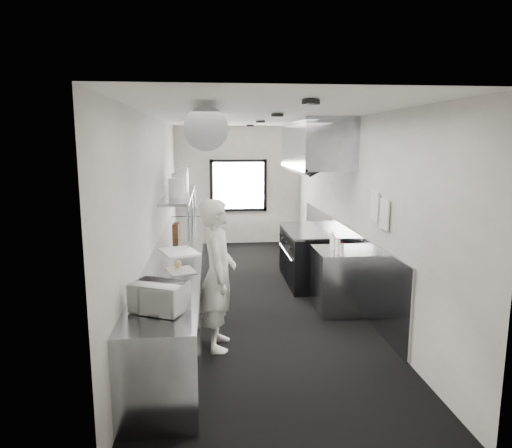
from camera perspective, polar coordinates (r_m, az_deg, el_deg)
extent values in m
cube|color=black|center=(7.46, -0.20, -8.93)|extent=(3.00, 8.00, 0.01)
cube|color=white|center=(7.06, -0.21, 13.09)|extent=(3.00, 8.00, 0.01)
cube|color=silver|center=(11.09, -2.19, 4.77)|extent=(3.00, 0.02, 2.80)
cube|color=silver|center=(3.26, 6.59, -8.48)|extent=(3.00, 0.02, 2.80)
cube|color=silver|center=(7.14, -12.27, 1.56)|extent=(0.02, 8.00, 2.80)
cube|color=silver|center=(7.42, 11.41, 1.90)|extent=(0.02, 8.00, 2.80)
cube|color=gray|center=(7.86, 10.42, -3.92)|extent=(0.03, 5.50, 1.10)
cylinder|color=gray|center=(7.42, -6.00, 10.96)|extent=(0.40, 6.40, 0.40)
cube|color=white|center=(11.05, -2.17, 4.75)|extent=(1.20, 0.03, 1.10)
cube|color=black|center=(11.03, -2.20, 7.73)|extent=(1.36, 0.03, 0.08)
cube|color=black|center=(11.14, -2.16, 1.81)|extent=(1.36, 0.03, 0.08)
cube|color=black|center=(11.05, -5.51, 4.71)|extent=(0.08, 0.03, 1.25)
cube|color=black|center=(11.13, 1.12, 4.79)|extent=(0.08, 0.03, 1.25)
cube|color=gray|center=(7.92, 7.36, 9.79)|extent=(0.80, 2.20, 0.80)
cube|color=gray|center=(7.85, 4.57, 6.99)|extent=(0.05, 2.20, 0.05)
cube|color=black|center=(7.91, 6.74, 7.34)|extent=(0.50, 2.10, 0.28)
cube|color=gray|center=(6.83, -9.51, -6.91)|extent=(0.70, 6.00, 0.90)
cube|color=gray|center=(8.08, -9.41, 3.71)|extent=(0.45, 3.00, 0.04)
cylinder|color=gray|center=(6.74, -8.37, -0.38)|extent=(0.04, 0.04, 0.66)
cylinder|color=gray|center=(8.12, -7.93, 1.42)|extent=(0.04, 0.04, 0.66)
cylinder|color=gray|center=(9.50, -7.62, 2.69)|extent=(0.04, 0.04, 0.66)
cube|color=black|center=(8.15, 6.71, -4.03)|extent=(0.85, 1.60, 0.90)
cube|color=gray|center=(8.05, 6.78, -0.79)|extent=(0.85, 1.60, 0.04)
cube|color=gray|center=(8.08, 3.86, -4.12)|extent=(0.03, 1.55, 0.80)
cylinder|color=gray|center=(8.05, 3.66, -3.44)|extent=(0.03, 1.30, 0.03)
cube|color=gray|center=(6.87, 10.03, -6.83)|extent=(0.65, 0.80, 0.90)
cube|color=gray|center=(10.42, -8.20, -0.96)|extent=(0.70, 1.20, 0.90)
cube|color=white|center=(6.26, 14.41, 2.13)|extent=(0.02, 0.28, 0.38)
cube|color=white|center=(5.94, 15.54, 1.18)|extent=(0.02, 0.28, 0.38)
imported|color=white|center=(5.48, -4.72, -6.25)|extent=(0.45, 0.67, 1.79)
imported|color=silver|center=(4.37, -11.88, -8.81)|extent=(0.55, 0.50, 0.27)
cylinder|color=#B0BEAF|center=(4.55, -12.98, -9.26)|extent=(0.17, 0.17, 0.09)
cylinder|color=#B0BEAF|center=(5.00, -12.68, -7.41)|extent=(0.15, 0.15, 0.10)
cube|color=beige|center=(5.66, -9.21, -5.72)|extent=(0.41, 0.46, 0.01)
cylinder|color=silver|center=(5.77, -9.61, -5.39)|extent=(0.22, 0.22, 0.01)
sphere|color=tan|center=(5.76, -9.62, -4.88)|extent=(0.09, 0.09, 0.09)
cube|color=white|center=(6.61, -9.44, -3.37)|extent=(0.62, 0.71, 0.02)
cube|color=#4C351B|center=(7.60, -9.81, -0.80)|extent=(0.12, 0.22, 0.23)
cylinder|color=silver|center=(7.37, -9.77, 4.40)|extent=(0.30, 0.30, 0.30)
cylinder|color=silver|center=(7.90, -9.41, 4.95)|extent=(0.34, 0.34, 0.34)
cylinder|color=silver|center=(8.26, -9.19, 5.18)|extent=(0.30, 0.30, 0.34)
cylinder|color=silver|center=(8.80, -9.15, 5.61)|extent=(0.31, 0.31, 0.38)
cylinder|color=white|center=(6.42, 10.54, -3.16)|extent=(0.05, 0.05, 0.16)
cylinder|color=white|center=(6.53, 10.04, -2.77)|extent=(0.07, 0.07, 0.19)
cylinder|color=white|center=(6.76, 9.48, -2.29)|extent=(0.07, 0.07, 0.20)
cylinder|color=white|center=(6.90, 9.55, -2.16)|extent=(0.06, 0.06, 0.17)
cylinder|color=white|center=(7.04, 9.36, -1.85)|extent=(0.08, 0.08, 0.18)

